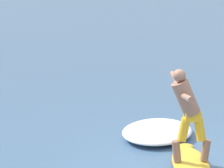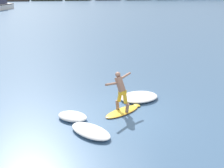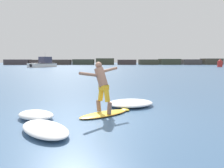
# 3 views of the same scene
# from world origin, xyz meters

# --- Properties ---
(ground_plane) EXTENTS (200.00, 200.00, 0.00)m
(ground_plane) POSITION_xyz_m (0.00, 0.00, 0.00)
(ground_plane) COLOR #41638A
(surfboard) EXTENTS (1.76, 1.52, 0.22)m
(surfboard) POSITION_xyz_m (0.22, 0.13, 0.04)
(surfboard) COLOR yellow
(surfboard) RESTS_ON ground
(surfer) EXTENTS (1.15, 1.09, 1.54)m
(surfer) POSITION_xyz_m (0.13, 0.17, 0.98)
(surfer) COLOR #8F6552
(surfer) RESTS_ON surfboard
(wave_foam_at_tail) EXTENTS (1.72, 1.86, 0.21)m
(wave_foam_at_tail) POSITION_xyz_m (-1.16, -1.49, 0.10)
(wave_foam_at_tail) COLOR white
(wave_foam_at_tail) RESTS_ON ground
(wave_foam_at_nose) EXTENTS (2.01, 1.75, 0.22)m
(wave_foam_at_nose) POSITION_xyz_m (1.14, 1.39, 0.11)
(wave_foam_at_nose) COLOR white
(wave_foam_at_nose) RESTS_ON ground
(wave_foam_beside) EXTENTS (1.44, 1.38, 0.23)m
(wave_foam_beside) POSITION_xyz_m (-1.76, -0.24, 0.11)
(wave_foam_beside) COLOR white
(wave_foam_beside) RESTS_ON ground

